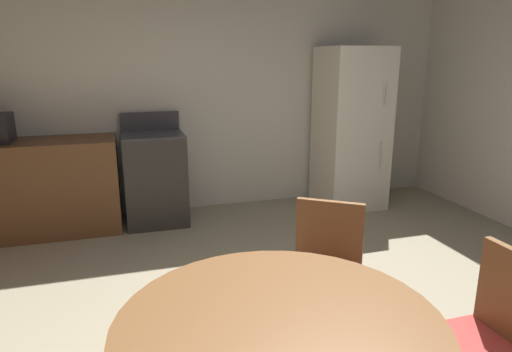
# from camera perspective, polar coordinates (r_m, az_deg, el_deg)

# --- Properties ---
(wall_back) EXTENTS (6.07, 0.12, 2.70)m
(wall_back) POSITION_cam_1_polar(r_m,az_deg,el_deg) (4.94, -7.83, 11.35)
(wall_back) COLOR beige
(wall_back) RESTS_ON ground
(kitchen_counter) EXTENTS (1.88, 0.60, 0.90)m
(kitchen_counter) POSITION_cam_1_polar(r_m,az_deg,el_deg) (4.74, -28.53, -1.54)
(kitchen_counter) COLOR brown
(kitchen_counter) RESTS_ON ground
(oven_range) EXTENTS (0.60, 0.60, 1.10)m
(oven_range) POSITION_cam_1_polar(r_m,az_deg,el_deg) (4.64, -12.81, -0.18)
(oven_range) COLOR #2D2B28
(oven_range) RESTS_ON ground
(refrigerator) EXTENTS (0.68, 0.68, 1.76)m
(refrigerator) POSITION_cam_1_polar(r_m,az_deg,el_deg) (5.11, 12.02, 5.96)
(refrigerator) COLOR silver
(refrigerator) RESTS_ON ground
(chair_east) EXTENTS (0.40, 0.40, 0.87)m
(chair_east) POSITION_cam_1_polar(r_m,az_deg,el_deg) (2.22, 27.60, -17.89)
(chair_east) COLOR brown
(chair_east) RESTS_ON ground
(chair_northeast) EXTENTS (0.56, 0.56, 0.87)m
(chair_northeast) POSITION_cam_1_polar(r_m,az_deg,el_deg) (2.55, 8.76, -11.84)
(chair_northeast) COLOR brown
(chair_northeast) RESTS_ON ground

